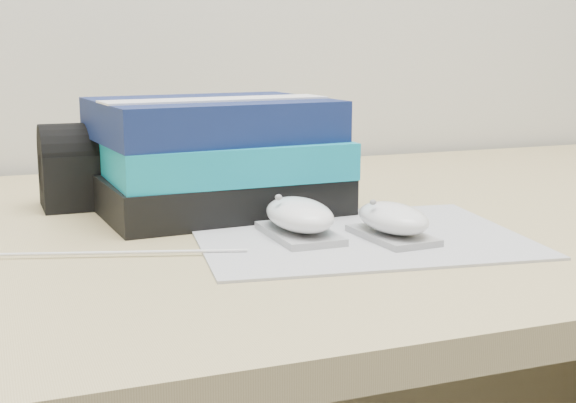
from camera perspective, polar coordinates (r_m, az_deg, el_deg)
name	(u,v)px	position (r m, az deg, el deg)	size (l,w,h in m)	color
desk	(304,381)	(1.05, 1.14, -12.68)	(1.60, 0.80, 0.73)	tan
mousepad	(358,237)	(0.80, 5.00, -2.51)	(0.32, 0.25, 0.00)	gray
mouse_rear	(299,218)	(0.79, 0.82, -1.17)	(0.06, 0.11, 0.04)	#9F9FA1
mouse_front	(393,221)	(0.79, 7.46, -1.39)	(0.06, 0.10, 0.04)	gray
usb_cable	(123,253)	(0.74, -11.65, -3.58)	(0.00, 0.00, 0.23)	silver
book_stack	(215,156)	(0.93, -5.19, 3.25)	(0.28, 0.23, 0.13)	black
pouch	(90,166)	(0.98, -13.90, 2.45)	(0.11, 0.08, 0.10)	black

